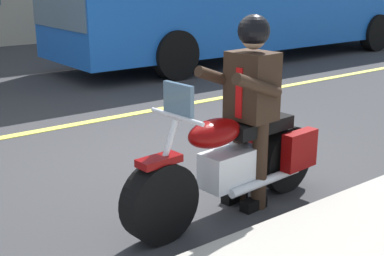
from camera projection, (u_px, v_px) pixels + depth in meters
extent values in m
plane|color=#333335|center=(174.00, 158.00, 6.08)|extent=(80.00, 80.00, 0.00)
cube|color=#E5DB4C|center=(94.00, 121.00, 7.60)|extent=(60.00, 0.16, 0.01)
cylinder|color=black|center=(160.00, 202.00, 4.13)|extent=(0.67, 0.25, 0.66)
cylinder|color=black|center=(283.00, 158.00, 5.12)|extent=(0.67, 0.25, 0.66)
cube|color=silver|center=(230.00, 167.00, 4.61)|extent=(0.58, 0.32, 0.32)
ellipsoid|color=#720505|center=(215.00, 133.00, 4.38)|extent=(0.58, 0.32, 0.24)
cube|color=black|center=(258.00, 125.00, 4.75)|extent=(0.72, 0.33, 0.12)
cube|color=#720505|center=(299.00, 150.00, 4.89)|extent=(0.41, 0.15, 0.36)
cube|color=#720505|center=(264.00, 139.00, 5.20)|extent=(0.41, 0.15, 0.36)
cylinder|color=silver|center=(161.00, 170.00, 4.06)|extent=(0.35, 0.08, 0.76)
cylinder|color=silver|center=(177.00, 117.00, 4.05)|extent=(0.08, 0.60, 0.04)
cube|color=#720505|center=(159.00, 161.00, 4.03)|extent=(0.37, 0.19, 0.06)
cylinder|color=silver|center=(266.00, 181.00, 4.74)|extent=(0.90, 0.15, 0.08)
cube|color=slate|center=(178.00, 101.00, 4.03)|extent=(0.07, 0.32, 0.28)
cylinder|color=black|center=(259.00, 164.00, 4.69)|extent=(0.14, 0.14, 0.84)
cube|color=black|center=(254.00, 204.00, 4.76)|extent=(0.27, 0.13, 0.10)
cylinder|color=black|center=(240.00, 158.00, 4.86)|extent=(0.14, 0.14, 0.84)
cube|color=black|center=(235.00, 196.00, 4.93)|extent=(0.27, 0.13, 0.10)
cube|color=black|center=(252.00, 86.00, 4.58)|extent=(0.35, 0.42, 0.60)
cube|color=red|center=(239.00, 93.00, 4.48)|extent=(0.03, 0.07, 0.44)
cylinder|color=black|center=(258.00, 86.00, 4.29)|extent=(0.56, 0.14, 0.28)
cylinder|color=black|center=(220.00, 78.00, 4.60)|extent=(0.56, 0.14, 0.28)
sphere|color=tan|center=(254.00, 37.00, 4.45)|extent=(0.22, 0.22, 0.22)
sphere|color=black|center=(254.00, 31.00, 4.44)|extent=(0.28, 0.28, 0.28)
cylinder|color=black|center=(175.00, 55.00, 10.45)|extent=(1.00, 0.30, 1.00)
cylinder|color=black|center=(116.00, 43.00, 12.27)|extent=(1.00, 0.30, 1.00)
cylinder|color=black|center=(375.00, 33.00, 14.41)|extent=(1.00, 0.30, 1.00)
cylinder|color=black|center=(308.00, 26.00, 16.24)|extent=(1.00, 0.30, 1.00)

